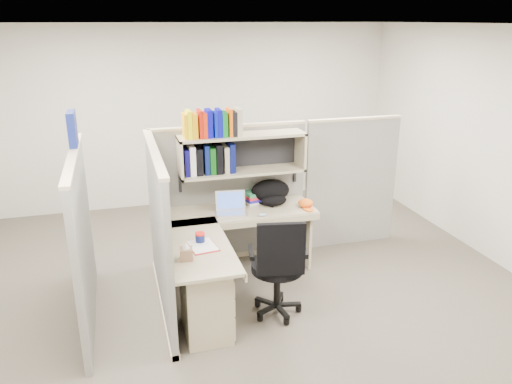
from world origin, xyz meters
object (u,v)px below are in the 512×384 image
object	(u,v)px
snack_canister	(200,237)
task_chair	(278,282)
backpack	(272,192)
desk	(217,274)
laptop	(231,204)

from	to	relation	value
snack_canister	task_chair	world-z (taller)	task_chair
backpack	snack_canister	distance (m)	1.29
backpack	task_chair	size ratio (longest dim) A/B	0.43
desk	laptop	bearing A→B (deg)	67.09
desk	task_chair	xyz separation A→B (m)	(0.55, -0.19, -0.07)
laptop	snack_canister	distance (m)	0.78
backpack	task_chair	distance (m)	1.29
desk	backpack	distance (m)	1.36
desk	backpack	world-z (taller)	backpack
laptop	snack_canister	bearing A→B (deg)	-117.76
laptop	task_chair	bearing A→B (deg)	-69.07
backpack	snack_canister	xyz separation A→B (m)	(-0.98, -0.83, -0.08)
backpack	laptop	bearing A→B (deg)	-178.74
snack_canister	desk	bearing A→B (deg)	-48.47
task_chair	snack_canister	bearing A→B (deg)	153.80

